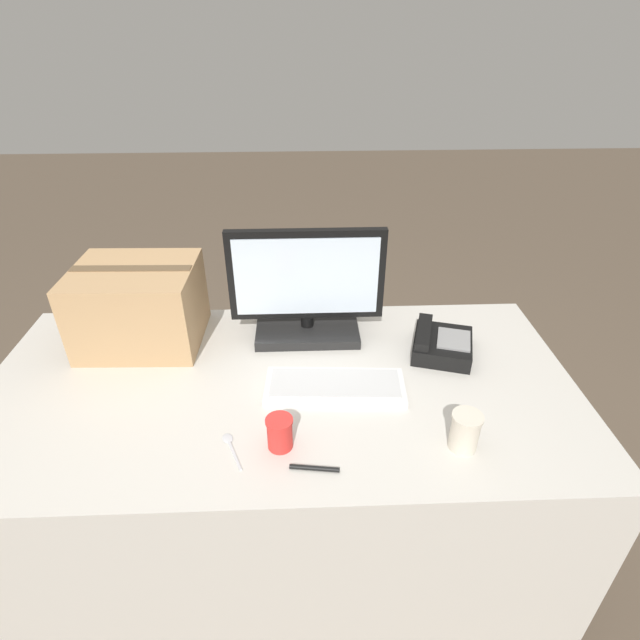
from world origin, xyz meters
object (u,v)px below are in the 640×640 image
(paper_cup_right, at_px, (465,431))
(keyboard, at_px, (335,386))
(cardboard_box, at_px, (139,305))
(monitor, at_px, (307,294))
(paper_cup_left, at_px, (280,433))
(desk_phone, at_px, (441,344))
(spoon, at_px, (230,445))
(pen_marker, at_px, (314,468))

(paper_cup_right, bearing_deg, keyboard, 142.62)
(cardboard_box, bearing_deg, keyboard, -25.11)
(monitor, xyz_separation_m, paper_cup_left, (-0.08, -0.53, -0.11))
(desk_phone, relative_size, spoon, 1.83)
(monitor, height_order, cardboard_box, monitor)
(desk_phone, distance_m, paper_cup_left, 0.65)
(keyboard, xyz_separation_m, desk_phone, (0.36, 0.18, 0.02))
(keyboard, bearing_deg, pen_marker, -99.72)
(cardboard_box, bearing_deg, desk_phone, -6.83)
(desk_phone, distance_m, pen_marker, 0.65)
(desk_phone, height_order, paper_cup_left, paper_cup_left)
(paper_cup_left, distance_m, spoon, 0.14)
(paper_cup_right, bearing_deg, spoon, 177.28)
(keyboard, bearing_deg, monitor, 107.16)
(keyboard, bearing_deg, spoon, -140.25)
(paper_cup_left, bearing_deg, cardboard_box, 132.65)
(desk_phone, relative_size, paper_cup_left, 2.68)
(keyboard, relative_size, paper_cup_right, 3.96)
(paper_cup_right, distance_m, cardboard_box, 1.09)
(desk_phone, xyz_separation_m, pen_marker, (-0.43, -0.48, -0.03))
(monitor, relative_size, paper_cup_left, 5.60)
(paper_cup_left, xyz_separation_m, cardboard_box, (-0.48, 0.52, 0.09))
(monitor, xyz_separation_m, spoon, (-0.21, -0.52, -0.16))
(monitor, relative_size, desk_phone, 2.09)
(cardboard_box, bearing_deg, paper_cup_right, -29.55)
(keyboard, relative_size, pen_marker, 3.39)
(keyboard, height_order, pen_marker, keyboard)
(cardboard_box, height_order, pen_marker, cardboard_box)
(desk_phone, bearing_deg, pen_marker, -115.18)
(paper_cup_right, bearing_deg, monitor, 125.44)
(paper_cup_right, xyz_separation_m, pen_marker, (-0.39, -0.06, -0.05))
(desk_phone, relative_size, pen_marker, 1.97)
(spoon, bearing_deg, paper_cup_left, -115.85)
(pen_marker, bearing_deg, paper_cup_left, -36.37)
(paper_cup_left, bearing_deg, monitor, 81.38)
(spoon, height_order, pen_marker, pen_marker)
(paper_cup_left, bearing_deg, desk_phone, 37.65)
(paper_cup_left, relative_size, cardboard_box, 0.23)
(keyboard, bearing_deg, cardboard_box, 158.22)
(desk_phone, relative_size, cardboard_box, 0.62)
(monitor, xyz_separation_m, keyboard, (0.08, -0.31, -0.14))
(paper_cup_right, bearing_deg, desk_phone, 84.03)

